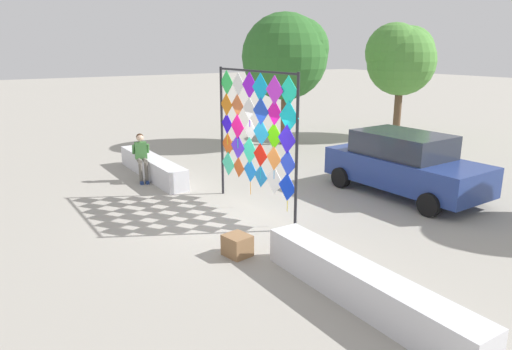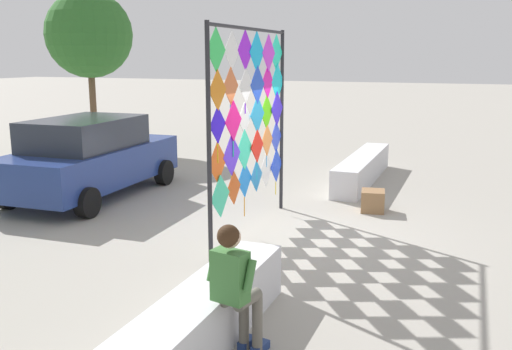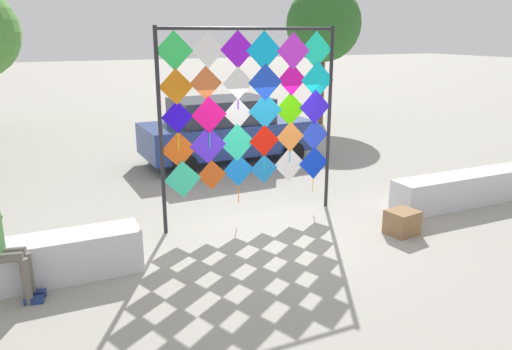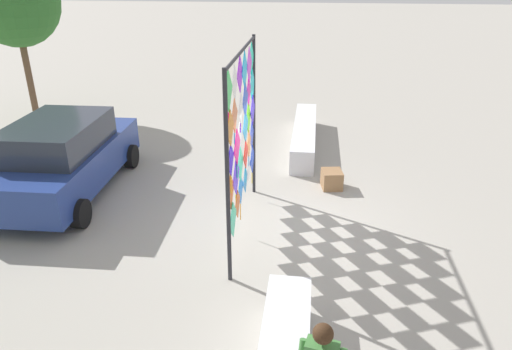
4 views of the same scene
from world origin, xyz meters
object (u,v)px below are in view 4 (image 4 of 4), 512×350
at_px(tree_far_right, 15,2).
at_px(cardboard_box_large, 332,179).
at_px(kite_display_rack, 243,128).
at_px(parked_car, 63,157).

bearing_deg(tree_far_right, cardboard_box_large, -114.01).
xyz_separation_m(kite_display_rack, tree_far_right, (6.60, 8.28, 1.65)).
bearing_deg(cardboard_box_large, parked_car, 99.41).
bearing_deg(kite_display_rack, tree_far_right, 51.46).
relative_size(parked_car, tree_far_right, 0.89).
bearing_deg(parked_car, kite_display_rack, -104.34).
bearing_deg(kite_display_rack, parked_car, 75.66).
distance_m(cardboard_box_large, tree_far_right, 11.58).
height_order(cardboard_box_large, tree_far_right, tree_far_right).
height_order(parked_car, cardboard_box_large, parked_car).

